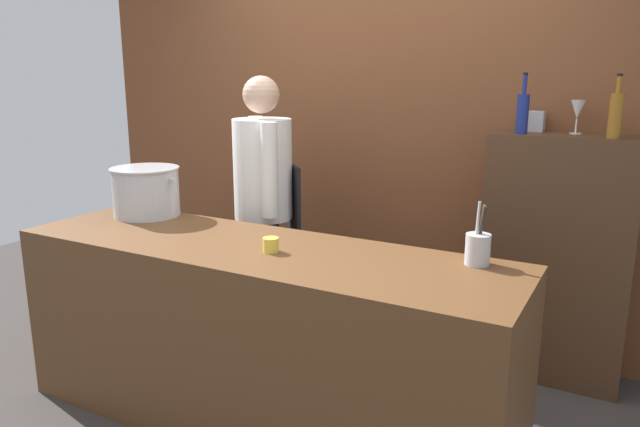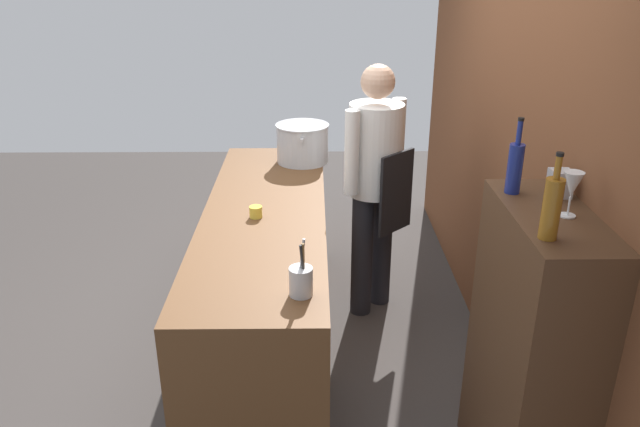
{
  "view_description": "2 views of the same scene",
  "coord_description": "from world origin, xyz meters",
  "px_view_note": "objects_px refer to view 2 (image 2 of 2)",
  "views": [
    {
      "loc": [
        1.53,
        -2.17,
        1.68
      ],
      "look_at": [
        0.11,
        0.39,
        0.99
      ],
      "focal_mm": 33.65,
      "sensor_mm": 36.0,
      "label": 1
    },
    {
      "loc": [
        3.29,
        0.28,
        2.28
      ],
      "look_at": [
        0.17,
        0.32,
        0.95
      ],
      "focal_mm": 34.75,
      "sensor_mm": 36.0,
      "label": 2
    }
  ],
  "objects_px": {
    "wine_bottle_cobalt": "(515,166)",
    "spice_tin_silver": "(560,183)",
    "wine_bottle_amber": "(552,207)",
    "chef": "(375,175)",
    "stockpot_large": "(302,143)",
    "butter_jar": "(256,212)",
    "wine_glass_wide": "(572,186)",
    "utensil_crock": "(301,280)"
  },
  "relations": [
    {
      "from": "wine_glass_wide",
      "to": "wine_bottle_amber",
      "type": "bearing_deg",
      "value": -37.21
    },
    {
      "from": "butter_jar",
      "to": "wine_bottle_amber",
      "type": "xyz_separation_m",
      "value": [
        1.26,
        1.13,
        0.55
      ]
    },
    {
      "from": "chef",
      "to": "butter_jar",
      "type": "height_order",
      "value": "chef"
    },
    {
      "from": "utensil_crock",
      "to": "wine_bottle_cobalt",
      "type": "height_order",
      "value": "wine_bottle_cobalt"
    },
    {
      "from": "wine_bottle_amber",
      "to": "wine_bottle_cobalt",
      "type": "relative_size",
      "value": 0.99
    },
    {
      "from": "chef",
      "to": "wine_bottle_cobalt",
      "type": "distance_m",
      "value": 1.5
    },
    {
      "from": "stockpot_large",
      "to": "wine_glass_wide",
      "type": "relative_size",
      "value": 2.46
    },
    {
      "from": "utensil_crock",
      "to": "wine_bottle_cobalt",
      "type": "xyz_separation_m",
      "value": [
        -0.02,
        0.87,
        0.51
      ]
    },
    {
      "from": "utensil_crock",
      "to": "spice_tin_silver",
      "type": "height_order",
      "value": "spice_tin_silver"
    },
    {
      "from": "spice_tin_silver",
      "to": "wine_glass_wide",
      "type": "bearing_deg",
      "value": -11.22
    },
    {
      "from": "wine_bottle_cobalt",
      "to": "wine_glass_wide",
      "type": "distance_m",
      "value": 0.28
    },
    {
      "from": "wine_bottle_amber",
      "to": "chef",
      "type": "bearing_deg",
      "value": -166.9
    },
    {
      "from": "butter_jar",
      "to": "wine_bottle_cobalt",
      "type": "bearing_deg",
      "value": 54.05
    },
    {
      "from": "chef",
      "to": "spice_tin_silver",
      "type": "xyz_separation_m",
      "value": [
        1.39,
        0.6,
        0.45
      ]
    },
    {
      "from": "chef",
      "to": "stockpot_large",
      "type": "xyz_separation_m",
      "value": [
        -0.47,
        -0.47,
        0.07
      ]
    },
    {
      "from": "wine_bottle_amber",
      "to": "spice_tin_silver",
      "type": "height_order",
      "value": "wine_bottle_amber"
    },
    {
      "from": "utensil_crock",
      "to": "wine_glass_wide",
      "type": "bearing_deg",
      "value": 77.37
    },
    {
      "from": "wine_bottle_cobalt",
      "to": "butter_jar",
      "type": "bearing_deg",
      "value": -125.95
    },
    {
      "from": "stockpot_large",
      "to": "wine_glass_wide",
      "type": "xyz_separation_m",
      "value": [
        2.06,
        1.03,
        0.45
      ]
    },
    {
      "from": "stockpot_large",
      "to": "spice_tin_silver",
      "type": "distance_m",
      "value": 2.17
    },
    {
      "from": "wine_bottle_amber",
      "to": "spice_tin_silver",
      "type": "bearing_deg",
      "value": 155.06
    },
    {
      "from": "utensil_crock",
      "to": "spice_tin_silver",
      "type": "bearing_deg",
      "value": 89.01
    },
    {
      "from": "wine_glass_wide",
      "to": "spice_tin_silver",
      "type": "distance_m",
      "value": 0.22
    },
    {
      "from": "spice_tin_silver",
      "to": "wine_bottle_amber",
      "type": "bearing_deg",
      "value": -24.94
    },
    {
      "from": "stockpot_large",
      "to": "spice_tin_silver",
      "type": "relative_size",
      "value": 3.95
    },
    {
      "from": "utensil_crock",
      "to": "butter_jar",
      "type": "bearing_deg",
      "value": -162.52
    },
    {
      "from": "stockpot_large",
      "to": "wine_bottle_amber",
      "type": "xyz_separation_m",
      "value": [
        2.25,
        0.88,
        0.44
      ]
    },
    {
      "from": "butter_jar",
      "to": "wine_bottle_cobalt",
      "type": "relative_size",
      "value": 0.23
    },
    {
      "from": "stockpot_large",
      "to": "butter_jar",
      "type": "relative_size",
      "value": 5.94
    },
    {
      "from": "wine_bottle_cobalt",
      "to": "spice_tin_silver",
      "type": "xyz_separation_m",
      "value": [
        0.04,
        0.18,
        -0.06
      ]
    },
    {
      "from": "chef",
      "to": "wine_bottle_cobalt",
      "type": "relative_size",
      "value": 5.3
    },
    {
      "from": "chef",
      "to": "wine_glass_wide",
      "type": "relative_size",
      "value": 9.45
    },
    {
      "from": "wine_glass_wide",
      "to": "chef",
      "type": "bearing_deg",
      "value": -160.74
    },
    {
      "from": "butter_jar",
      "to": "wine_bottle_amber",
      "type": "relative_size",
      "value": 0.24
    },
    {
      "from": "wine_bottle_cobalt",
      "to": "spice_tin_silver",
      "type": "bearing_deg",
      "value": 76.49
    },
    {
      "from": "spice_tin_silver",
      "to": "wine_bottle_cobalt",
      "type": "bearing_deg",
      "value": -103.51
    },
    {
      "from": "butter_jar",
      "to": "wine_glass_wide",
      "type": "xyz_separation_m",
      "value": [
        1.07,
        1.27,
        0.55
      ]
    },
    {
      "from": "chef",
      "to": "wine_bottle_cobalt",
      "type": "bearing_deg",
      "value": -116.86
    },
    {
      "from": "butter_jar",
      "to": "spice_tin_silver",
      "type": "bearing_deg",
      "value": 56.56
    },
    {
      "from": "wine_bottle_cobalt",
      "to": "chef",
      "type": "bearing_deg",
      "value": -162.56
    },
    {
      "from": "wine_bottle_cobalt",
      "to": "spice_tin_silver",
      "type": "relative_size",
      "value": 2.87
    },
    {
      "from": "stockpot_large",
      "to": "utensil_crock",
      "type": "relative_size",
      "value": 1.62
    }
  ]
}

